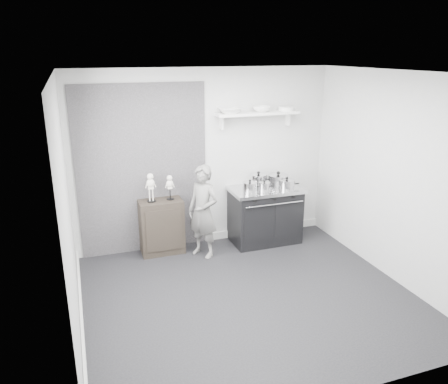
{
  "coord_description": "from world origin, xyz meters",
  "views": [
    {
      "loc": [
        -1.86,
        -4.41,
        2.92
      ],
      "look_at": [
        0.01,
        0.95,
        1.08
      ],
      "focal_mm": 35.0,
      "sensor_mm": 36.0,
      "label": 1
    }
  ],
  "objects": [
    {
      "name": "pot_front_center",
      "position": [
        0.8,
        1.34,
        0.96
      ],
      "size": [
        0.26,
        0.17,
        0.17
      ],
      "color": "silver",
      "rests_on": "stove"
    },
    {
      "name": "bowl_large",
      "position": [
        0.35,
        1.67,
        2.08
      ],
      "size": [
        0.33,
        0.33,
        0.08
      ],
      "primitive_type": "imported",
      "color": "white",
      "rests_on": "wall_shelf"
    },
    {
      "name": "plate_stack",
      "position": [
        1.27,
        1.67,
        2.07
      ],
      "size": [
        0.24,
        0.24,
        0.06
      ],
      "primitive_type": "cylinder",
      "color": "white",
      "rests_on": "wall_shelf"
    },
    {
      "name": "bowl_small",
      "position": [
        0.87,
        1.67,
        2.08
      ],
      "size": [
        0.27,
        0.27,
        0.08
      ],
      "primitive_type": "imported",
      "color": "white",
      "rests_on": "wall_shelf"
    },
    {
      "name": "pot_front_left",
      "position": [
        0.58,
        1.39,
        0.97
      ],
      "size": [
        0.31,
        0.22,
        0.19
      ],
      "color": "silver",
      "rests_on": "stove"
    },
    {
      "name": "child",
      "position": [
        -0.19,
        1.3,
        0.69
      ],
      "size": [
        0.56,
        0.6,
        1.38
      ],
      "primitive_type": "imported",
      "rotation": [
        0.0,
        0.0,
        -0.95
      ],
      "color": "slate",
      "rests_on": "ground"
    },
    {
      "name": "skeleton_torso",
      "position": [
        -0.6,
        1.61,
        1.04
      ],
      "size": [
        0.12,
        0.08,
        0.43
      ],
      "primitive_type": null,
      "color": "white",
      "rests_on": "side_cabinet"
    },
    {
      "name": "room_shell",
      "position": [
        -0.09,
        0.15,
        1.64
      ],
      "size": [
        4.02,
        3.62,
        2.71
      ],
      "color": "#BBBBB8",
      "rests_on": "ground"
    },
    {
      "name": "pot_back_left",
      "position": [
        0.82,
        1.63,
        0.98
      ],
      "size": [
        0.36,
        0.27,
        0.23
      ],
      "color": "silver",
      "rests_on": "stove"
    },
    {
      "name": "pot_back_right",
      "position": [
        1.13,
        1.56,
        0.98
      ],
      "size": [
        0.41,
        0.33,
        0.22
      ],
      "color": "silver",
      "rests_on": "stove"
    },
    {
      "name": "side_cabinet",
      "position": [
        -0.75,
        1.61,
        0.41
      ],
      "size": [
        0.63,
        0.37,
        0.82
      ],
      "primitive_type": "cube",
      "color": "black",
      "rests_on": "ground"
    },
    {
      "name": "pot_front_right",
      "position": [
        1.17,
        1.33,
        0.97
      ],
      "size": [
        0.34,
        0.25,
        0.19
      ],
      "color": "silver",
      "rests_on": "stove"
    },
    {
      "name": "stove",
      "position": [
        0.88,
        1.48,
        0.45
      ],
      "size": [
        1.11,
        0.69,
        0.89
      ],
      "color": "black",
      "rests_on": "ground"
    },
    {
      "name": "wall_shelf",
      "position": [
        0.8,
        1.68,
        2.01
      ],
      "size": [
        1.3,
        0.26,
        0.24
      ],
      "color": "white",
      "rests_on": "room_shell"
    },
    {
      "name": "ground",
      "position": [
        0.0,
        0.0,
        0.0
      ],
      "size": [
        4.0,
        4.0,
        0.0
      ],
      "primitive_type": "plane",
      "color": "black",
      "rests_on": "ground"
    },
    {
      "name": "skeleton_full",
      "position": [
        -0.88,
        1.61,
        1.07
      ],
      "size": [
        0.14,
        0.09,
        0.49
      ],
      "primitive_type": null,
      "color": "white",
      "rests_on": "side_cabinet"
    }
  ]
}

